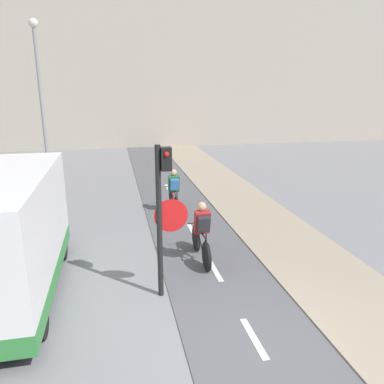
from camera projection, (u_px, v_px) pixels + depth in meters
name	position (u px, v px, depth m)	size (l,w,h in m)	color
ground_plane	(265.00, 359.00, 5.88)	(120.00, 120.00, 0.00)	gray
bike_lane	(265.00, 358.00, 5.89)	(2.41, 60.00, 0.02)	#56565B
building_row_background	(138.00, 57.00, 27.00)	(60.00, 5.20, 12.34)	#B2A899
traffic_light_pole	(163.00, 206.00, 7.20)	(0.67, 0.25, 3.10)	black
street_lamp_far	(40.00, 88.00, 14.95)	(0.36, 0.36, 6.66)	gray
cyclist_near	(202.00, 233.00, 9.03)	(0.46, 1.80, 1.51)	black
cyclist_far	(174.00, 192.00, 12.62)	(0.46, 1.74, 1.49)	black
van	(2.00, 239.00, 7.37)	(1.93, 4.78, 2.54)	white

